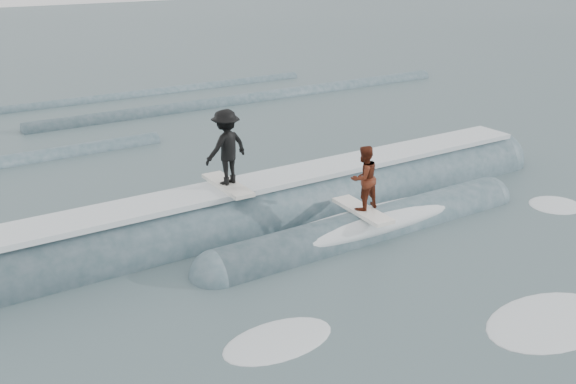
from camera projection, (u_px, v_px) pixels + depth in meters
ground at (395, 300)px, 13.54m from camera, size 160.00×160.00×0.00m
breaking_wave at (287, 219)px, 17.43m from camera, size 20.18×3.89×2.21m
surfer_black at (226, 149)px, 16.21m from camera, size 1.39×2.01×2.04m
surfer_red at (364, 182)px, 16.11m from camera, size 0.86×2.03×1.77m
whitewater at (484, 328)px, 12.54m from camera, size 17.20×7.31×0.10m
far_swells at (113, 122)px, 27.29m from camera, size 39.87×8.65×0.80m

